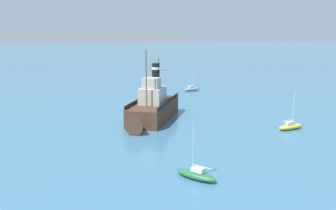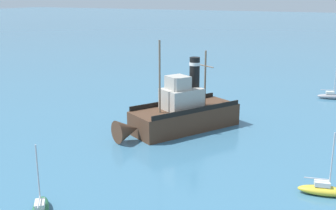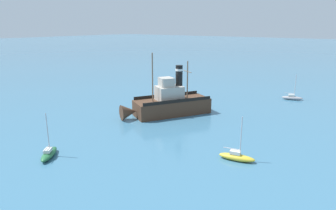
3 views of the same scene
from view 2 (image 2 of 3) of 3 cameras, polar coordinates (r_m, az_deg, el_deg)
name	(u,v)px [view 2 (image 2 of 3)]	position (r m, az deg, el deg)	size (l,w,h in m)	color
ground_plane	(177,121)	(48.85, 1.21, -2.24)	(600.00, 600.00, 0.00)	teal
old_tugboat	(181,114)	(45.38, 1.72, -1.18)	(9.99, 14.21, 9.90)	#4C3323
sailboat_green	(40,209)	(30.26, -16.89, -13.35)	(3.22, 3.67, 4.90)	#286B3D
sailboat_grey	(331,96)	(63.40, 21.23, 1.16)	(3.96, 2.11, 4.90)	gray
sailboat_yellow	(324,190)	(33.62, 20.41, -10.70)	(3.95, 1.87, 4.90)	gold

